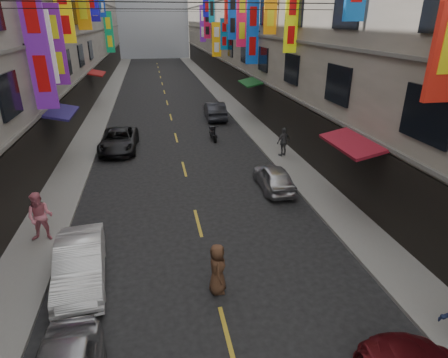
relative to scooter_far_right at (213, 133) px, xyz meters
name	(u,v)px	position (x,y,z in m)	size (l,w,h in m)	color
sidewalk_left	(104,105)	(-8.44, 12.97, -0.38)	(2.00, 90.00, 0.12)	slate
sidewalk_right	(227,100)	(3.56, 12.97, -0.38)	(2.00, 90.00, 0.12)	slate
haze_block	(151,1)	(-2.44, 62.97, 10.56)	(18.00, 8.00, 22.00)	#A7AEBA
street_awnings	(156,108)	(-3.70, -3.03, 2.56)	(13.99, 35.20, 0.41)	#12461C
lane_markings	(169,109)	(-2.44, 9.97, -0.44)	(0.12, 80.20, 0.01)	gold
scooter_far_right	(213,133)	(0.00, 0.00, 0.00)	(0.50, 1.80, 1.14)	black
car_left_mid	(80,264)	(-6.44, -13.96, 0.21)	(1.38, 3.95, 1.30)	white
car_left_far	(119,140)	(-6.09, -1.06, 0.21)	(2.16, 4.67, 1.30)	black
car_right_mid	(274,177)	(1.56, -8.43, 0.15)	(1.40, 3.48, 1.18)	#BDBCC1
car_right_far	(215,110)	(1.10, 5.71, 0.26)	(1.48, 4.24, 1.40)	#292A31
pedestrian_lfar	(40,217)	(-8.13, -11.37, 0.61)	(0.91, 0.62, 1.86)	#DE7587
pedestrian_rfar	(284,142)	(3.48, -4.27, 0.53)	(1.00, 0.57, 1.71)	#4E4E50
pedestrian_crossing	(217,269)	(-2.38, -15.22, 0.36)	(0.79, 0.54, 1.61)	#543421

